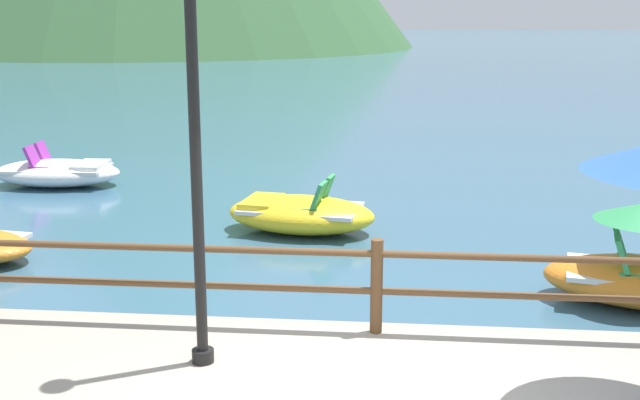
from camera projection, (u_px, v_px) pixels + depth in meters
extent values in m
plane|color=#38607A|center=(395.00, 73.00, 45.20)|extent=(200.00, 200.00, 0.00)
cylinder|color=brown|center=(377.00, 286.00, 7.77)|extent=(0.12, 0.12, 0.95)
cylinder|color=brown|center=(377.00, 254.00, 7.70)|extent=(23.80, 0.07, 0.07)
cylinder|color=brown|center=(376.00, 291.00, 7.78)|extent=(23.80, 0.07, 0.07)
cylinder|color=black|center=(196.00, 164.00, 6.79)|extent=(0.10, 0.10, 3.64)
cylinder|color=black|center=(203.00, 356.00, 7.20)|extent=(0.20, 0.20, 0.12)
ellipsoid|color=yellow|center=(301.00, 214.00, 12.85)|extent=(2.57, 1.71, 0.58)
cube|color=silver|center=(301.00, 208.00, 12.83)|extent=(2.02, 1.39, 0.06)
cube|color=#339956|center=(316.00, 201.00, 13.03)|extent=(0.46, 0.46, 0.08)
cube|color=#339956|center=(327.00, 188.00, 12.93)|extent=(0.26, 0.43, 0.43)
cube|color=#339956|center=(308.00, 209.00, 12.51)|extent=(0.46, 0.46, 0.08)
cube|color=#339956|center=(319.00, 196.00, 12.42)|extent=(0.26, 0.43, 0.43)
cube|color=yellow|center=(262.00, 202.00, 12.97)|extent=(0.66, 1.03, 0.12)
cube|color=#339956|center=(637.00, 274.00, 9.43)|extent=(0.48, 0.48, 0.08)
cube|color=#339956|center=(622.00, 255.00, 9.43)|extent=(0.29, 0.43, 0.43)
cube|color=#339956|center=(634.00, 261.00, 9.90)|extent=(0.48, 0.48, 0.08)
cube|color=#339956|center=(620.00, 243.00, 9.90)|extent=(0.29, 0.43, 0.43)
ellipsoid|color=white|center=(57.00, 173.00, 16.23)|extent=(2.63, 1.47, 0.53)
cube|color=silver|center=(57.00, 168.00, 16.20)|extent=(2.05, 1.20, 0.06)
cube|color=purple|center=(42.00, 167.00, 15.93)|extent=(0.42, 0.42, 0.08)
cube|color=purple|center=(32.00, 156.00, 15.89)|extent=(0.22, 0.41, 0.43)
cube|color=purple|center=(52.00, 162.00, 16.46)|extent=(0.42, 0.42, 0.08)
cube|color=purple|center=(43.00, 152.00, 16.42)|extent=(0.22, 0.41, 0.43)
cube|color=white|center=(91.00, 166.00, 16.15)|extent=(0.61, 0.98, 0.12)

